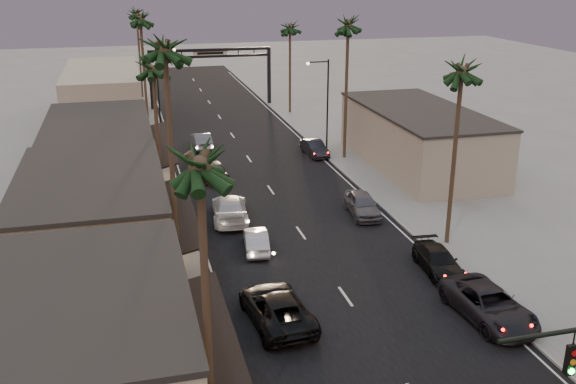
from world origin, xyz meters
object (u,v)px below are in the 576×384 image
palm_lc (152,63)px  palm_rb (348,20)px  oncoming_silver (256,240)px  curbside_black (438,261)px  palm_lb (164,42)px  palm_ra (463,64)px  palm_rc (290,24)px  oncoming_pickup (277,308)px  streetlight_left (161,83)px  palm_far (136,10)px  curbside_near (489,304)px  palm_la (199,153)px  arch (211,63)px  palm_ld (140,15)px  streetlight_right (325,100)px

palm_lc → palm_rb: palm_rb is taller
oncoming_silver → curbside_black: (9.65, -5.52, 0.01)m
palm_lb → palm_ra: (17.20, 2.00, -1.94)m
palm_rc → oncoming_pickup: size_ratio=2.06×
streetlight_left → palm_rb: (15.52, -14.00, 7.09)m
palm_far → curbside_near: bearing=-77.0°
streetlight_left → palm_lb: (-1.68, -36.00, 8.06)m
streetlight_left → palm_lc: palm_lc is taller
palm_far → oncoming_pickup: palm_far is taller
palm_lb → oncoming_silver: palm_lb is taller
curbside_near → palm_la: bearing=-161.4°
palm_lb → palm_rc: size_ratio=1.25×
palm_rc → arch: bearing=145.1°
palm_lb → oncoming_silver: size_ratio=3.75×
palm_la → oncoming_silver: 20.83m
palm_lc → palm_ra: bearing=-34.9°
palm_ld → palm_ra: palm_ld is taller
curbside_near → palm_lc: bearing=121.6°
palm_rb → curbside_near: bearing=-94.7°
palm_ra → palm_far: size_ratio=1.00×
arch → palm_ra: palm_ra is taller
palm_lc → curbside_black: palm_lc is taller
palm_lb → palm_ld: size_ratio=1.07×
palm_far → arch: bearing=-44.0°
palm_rb → oncoming_pickup: 31.75m
palm_lc → palm_rc: size_ratio=1.00×
arch → palm_lc: 35.41m
palm_far → palm_ld: bearing=-90.7°
oncoming_pickup → oncoming_silver: bearing=-100.2°
curbside_near → streetlight_right: bearing=85.0°
palm_ld → palm_rc: (17.20, 9.00, -1.95)m
curbside_near → palm_ra: bearing=71.4°
palm_la → palm_ra: (17.20, 15.00, 0.00)m
palm_ld → curbside_black: 39.29m
palm_rb → palm_far: bearing=116.4°
palm_rc → curbside_near: (-2.41, -48.95, -9.65)m
streetlight_right → curbside_black: (-0.72, -24.45, -4.65)m
oncoming_pickup → palm_ld: bearing=-88.5°
arch → palm_lb: palm_lb is taller
palm_far → curbside_black: 60.22m
palm_ld → streetlight_right: bearing=-32.8°
streetlight_right → palm_rc: palm_rc is taller
streetlight_left → palm_rb: size_ratio=0.63×
arch → oncoming_pickup: (-4.22, -52.63, -4.71)m
streetlight_right → palm_lb: (-15.52, -23.00, 8.06)m
curbside_black → palm_lc: bearing=138.1°
palm_rc → oncoming_pickup: (-12.82, -46.63, -9.65)m
oncoming_pickup → curbside_black: oncoming_pickup is taller
palm_lc → curbside_near: palm_lc is taller
palm_lb → curbside_near: palm_lb is taller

